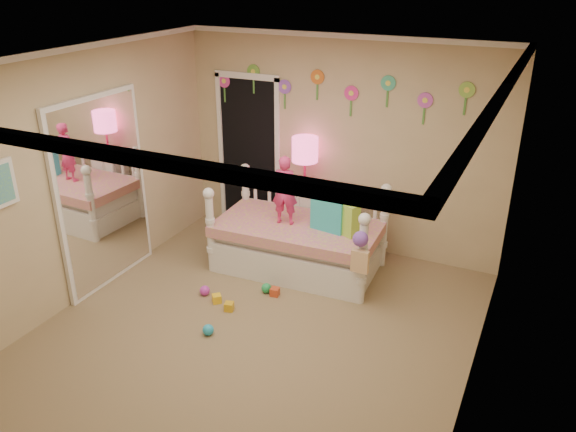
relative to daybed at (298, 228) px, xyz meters
The scene contains 17 objects.
floor 1.53m from the daybed, 83.27° to the right, with size 4.00×4.50×0.01m, color #7F684C.
ceiling 2.53m from the daybed, 83.27° to the right, with size 4.00×4.50×0.01m, color white.
back_wall 1.15m from the daybed, 78.36° to the left, with size 4.00×0.01×2.60m, color tan.
left_wall 2.45m from the daybed, 142.01° to the right, with size 0.01×4.50×2.60m, color tan.
right_wall 2.71m from the daybed, 33.40° to the right, with size 0.01×4.50×2.60m, color tan.
crown_molding 2.51m from the daybed, 83.27° to the right, with size 4.00×4.50×0.06m, color white, non-canonical shape.
daybed is the anchor object (origin of this frame).
pillow_turquoise 0.45m from the daybed, ahead, with size 0.39×0.14×0.39m, color teal.
pillow_lime 0.59m from the daybed, ahead, with size 0.38×0.14×0.36m, color #A3DD43.
child 0.49m from the daybed, 159.39° to the right, with size 0.29×0.19×0.81m, color #E93579.
nightstand 0.69m from the daybed, 107.87° to the left, with size 0.42×0.32×0.69m, color white.
table_lamp 0.93m from the daybed, 107.87° to the left, with size 0.32×0.32×0.71m.
closet_doorway 1.44m from the daybed, 143.34° to the left, with size 0.90×0.04×2.07m, color black.
flower_decals 1.64m from the daybed, 84.42° to the left, with size 3.40×0.02×0.50m, color #B2668C, non-canonical shape.
mirror_closet 2.18m from the daybed, 147.75° to the right, with size 0.07×1.30×2.10m, color white.
hanging_bag 1.04m from the daybed, 28.69° to the right, with size 0.20×0.16×0.36m, color beige, non-canonical shape.
toy_scatter 1.25m from the daybed, 102.63° to the right, with size 0.80×1.30×0.11m, color #996666, non-canonical shape.
Camera 1 is at (2.31, -4.02, 3.33)m, focal length 35.84 mm.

